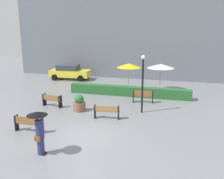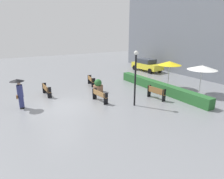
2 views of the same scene
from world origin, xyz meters
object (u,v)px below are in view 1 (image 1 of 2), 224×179
at_px(lamp_post, 143,78).
at_px(patio_umbrella_yellow, 129,66).
at_px(bench_near_left, 29,123).
at_px(patio_umbrella_white, 161,66).
at_px(bench_mid_center, 107,111).
at_px(parked_car, 70,72).
at_px(pedestrian_with_umbrella, 39,128).
at_px(planter_pot, 79,104).
at_px(bench_back_row, 143,95).
at_px(bench_far_left, 52,100).

xyz_separation_m(lamp_post, patio_umbrella_yellow, (-2.00, 5.30, -0.05)).
relative_size(bench_near_left, patio_umbrella_white, 0.69).
bearing_deg(patio_umbrella_white, bench_mid_center, -107.88).
relative_size(patio_umbrella_yellow, patio_umbrella_white, 1.03).
distance_m(lamp_post, parked_car, 12.84).
bearing_deg(lamp_post, patio_umbrella_white, 84.10).
bearing_deg(lamp_post, pedestrian_with_umbrella, -116.72).
height_order(pedestrian_with_umbrella, planter_pot, pedestrian_with_umbrella).
bearing_deg(planter_pot, bench_mid_center, -23.92).
bearing_deg(parked_car, patio_umbrella_yellow, -26.12).
distance_m(patio_umbrella_yellow, patio_umbrella_white, 2.79).
height_order(lamp_post, patio_umbrella_white, lamp_post).
relative_size(bench_back_row, bench_near_left, 0.95).
distance_m(pedestrian_with_umbrella, lamp_post, 7.85).
height_order(bench_near_left, planter_pot, planter_pot).
relative_size(bench_near_left, lamp_post, 0.44).
distance_m(bench_back_row, bench_mid_center, 4.35).
height_order(bench_far_left, pedestrian_with_umbrella, pedestrian_with_umbrella).
relative_size(pedestrian_with_umbrella, patio_umbrella_white, 0.85).
height_order(planter_pot, lamp_post, lamp_post).
relative_size(bench_far_left, bench_mid_center, 0.95).
relative_size(bench_far_left, parked_car, 0.36).
bearing_deg(patio_umbrella_yellow, bench_mid_center, -89.44).
xyz_separation_m(bench_near_left, patio_umbrella_yellow, (3.45, 10.13, 1.78)).
relative_size(bench_far_left, lamp_post, 0.40).
relative_size(bench_near_left, bench_mid_center, 1.03).
xyz_separation_m(bench_far_left, patio_umbrella_yellow, (4.41, 5.71, 1.79)).
bearing_deg(bench_near_left, lamp_post, 41.60).
distance_m(bench_back_row, patio_umbrella_white, 4.39).
bearing_deg(bench_far_left, parked_car, 106.80).
height_order(bench_back_row, planter_pot, planter_pot).
height_order(bench_mid_center, parked_car, parked_car).
bearing_deg(lamp_post, bench_far_left, -176.31).
bearing_deg(patio_umbrella_white, planter_pot, -124.50).
bearing_deg(parked_car, planter_pot, -62.32).
bearing_deg(lamp_post, bench_mid_center, -137.50).
height_order(bench_near_left, bench_mid_center, bench_near_left).
xyz_separation_m(bench_far_left, bench_near_left, (0.96, -4.42, 0.01)).
bearing_deg(parked_car, bench_back_row, -36.40).
bearing_deg(bench_far_left, lamp_post, 3.69).
distance_m(bench_near_left, pedestrian_with_umbrella, 2.98).
xyz_separation_m(bench_far_left, pedestrian_with_umbrella, (2.91, -6.54, 0.78)).
bearing_deg(planter_pot, bench_near_left, -107.63).
xyz_separation_m(planter_pot, lamp_post, (4.16, 0.78, 1.86)).
distance_m(pedestrian_with_umbrella, patio_umbrella_yellow, 12.38).
bearing_deg(bench_back_row, patio_umbrella_white, 76.98).
distance_m(bench_back_row, lamp_post, 2.89).
relative_size(bench_near_left, patio_umbrella_yellow, 0.67).
bearing_deg(bench_mid_center, bench_back_row, 67.59).
height_order(bench_mid_center, planter_pot, planter_pot).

